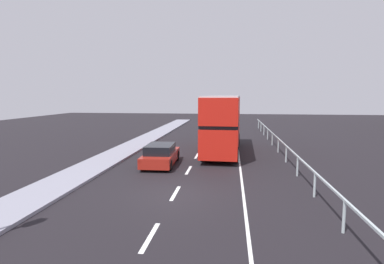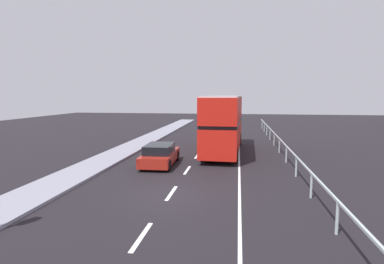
% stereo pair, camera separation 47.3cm
% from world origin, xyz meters
% --- Properties ---
extents(ground_plane, '(75.86, 120.00, 0.10)m').
position_xyz_m(ground_plane, '(0.00, 0.00, -0.05)').
color(ground_plane, black).
extents(near_sidewalk_kerb, '(2.37, 80.00, 0.14)m').
position_xyz_m(near_sidewalk_kerb, '(-5.87, 0.00, 0.07)').
color(near_sidewalk_kerb, gray).
rests_on(near_sidewalk_kerb, ground).
extents(lane_paint_markings, '(3.17, 46.00, 0.01)m').
position_xyz_m(lane_paint_markings, '(1.83, 8.86, 0.00)').
color(lane_paint_markings, silver).
rests_on(lane_paint_markings, ground).
extents(bridge_side_railing, '(0.10, 42.00, 1.11)m').
position_xyz_m(bridge_side_railing, '(6.05, 9.00, 0.90)').
color(bridge_side_railing, '#ADBBBE').
rests_on(bridge_side_railing, ground).
extents(double_decker_bus_red, '(2.79, 10.34, 4.33)m').
position_xyz_m(double_decker_bus_red, '(1.82, 10.49, 2.32)').
color(double_decker_bus_red, red).
rests_on(double_decker_bus_red, ground).
extents(hatchback_car_near, '(1.97, 4.40, 1.34)m').
position_xyz_m(hatchback_car_near, '(-1.93, 5.43, 0.65)').
color(hatchback_car_near, '#9F2016').
rests_on(hatchback_car_near, ground).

